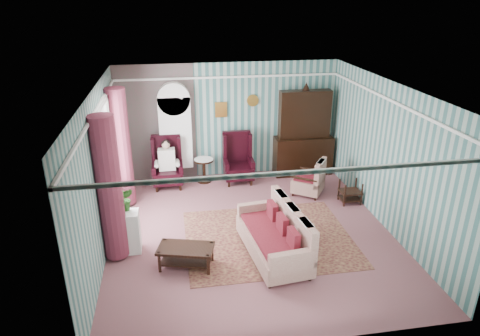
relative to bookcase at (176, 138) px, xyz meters
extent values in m
plane|color=#92555C|center=(1.35, -2.84, -1.12)|extent=(6.00, 6.00, 0.00)
cube|color=#3D706C|center=(1.35, 0.16, 0.33)|extent=(5.50, 0.02, 2.90)
cube|color=#3D706C|center=(1.35, -5.84, 0.33)|extent=(5.50, 0.02, 2.90)
cube|color=#3D706C|center=(-1.40, -2.84, 0.33)|extent=(0.02, 6.00, 2.90)
cube|color=#3D706C|center=(4.10, -2.84, 0.33)|extent=(0.02, 6.00, 2.90)
cube|color=white|center=(1.35, -2.84, 1.78)|extent=(5.50, 6.00, 0.02)
cube|color=#804155|center=(-0.45, 0.15, 0.33)|extent=(1.90, 0.01, 2.90)
cube|color=white|center=(1.35, -2.84, 1.43)|extent=(5.50, 6.00, 0.05)
cube|color=white|center=(-1.37, -2.24, 0.43)|extent=(0.04, 1.50, 1.90)
cylinder|color=brown|center=(-1.20, -3.29, 0.23)|extent=(0.44, 0.44, 2.60)
cylinder|color=brown|center=(-1.20, -1.19, 0.23)|extent=(0.44, 0.44, 2.60)
cube|color=#C98935|center=(1.15, 0.13, 0.63)|extent=(0.30, 0.03, 0.38)
cube|color=white|center=(0.00, 0.00, 0.00)|extent=(0.80, 0.28, 2.24)
cube|color=black|center=(3.25, -0.12, 0.06)|extent=(1.50, 0.56, 2.36)
cube|color=black|center=(-0.25, -0.39, -0.50)|extent=(0.76, 0.80, 1.25)
cube|color=black|center=(1.50, -0.39, -0.50)|extent=(0.76, 0.80, 1.25)
cylinder|color=black|center=(0.65, -0.24, -0.82)|extent=(0.50, 0.50, 0.60)
cube|color=black|center=(3.82, -1.94, -0.85)|extent=(0.45, 0.38, 0.54)
cube|color=silver|center=(-1.05, -3.14, -0.72)|extent=(0.55, 0.35, 0.80)
cube|color=#4F211A|center=(1.65, -3.14, -1.11)|extent=(3.20, 2.60, 0.01)
cube|color=beige|center=(1.59, -3.73, -0.57)|extent=(1.20, 2.03, 1.11)
cube|color=#B9AE8F|center=(3.02, -1.34, -0.60)|extent=(1.07, 1.05, 1.04)
cube|color=black|center=(0.03, -3.80, -0.92)|extent=(1.06, 0.73, 0.39)
imported|color=#19521E|center=(-1.11, -3.28, -0.12)|extent=(0.38, 0.34, 0.39)
imported|color=#234816|center=(-0.97, -3.04, -0.10)|extent=(0.25, 0.20, 0.44)
imported|color=#23541A|center=(-1.08, -3.04, -0.13)|extent=(0.27, 0.27, 0.38)
camera|label=1|loc=(-0.07, -10.15, 3.36)|focal=32.00mm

